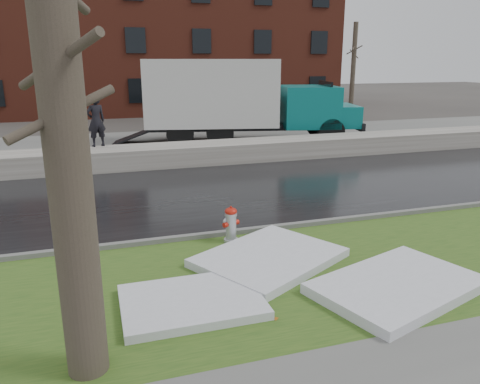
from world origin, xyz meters
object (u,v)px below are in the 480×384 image
object	(u,v)px
tree	(63,119)
box_truck	(237,99)
fire_hydrant	(231,223)
worker	(96,121)

from	to	relation	value
tree	box_truck	size ratio (longest dim) A/B	0.54
box_truck	tree	bearing A→B (deg)	-101.27
fire_hydrant	box_truck	xyz separation A→B (m)	(3.96, 12.12, 1.57)
fire_hydrant	box_truck	size ratio (longest dim) A/B	0.07
fire_hydrant	box_truck	world-z (taller)	box_truck
tree	worker	distance (m)	12.38
box_truck	worker	xyz separation A→B (m)	(-6.44, -3.43, -0.35)
box_truck	worker	size ratio (longest dim) A/B	6.22
worker	fire_hydrant	bearing A→B (deg)	85.82
box_truck	fire_hydrant	bearing A→B (deg)	-95.59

